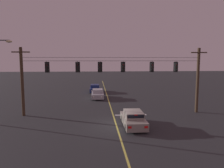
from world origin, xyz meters
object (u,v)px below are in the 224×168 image
Objects in this scene: traffic_light_leftmost at (47,67)px; traffic_light_left_inner at (78,67)px; car_waiting_near_lane at (133,119)px; traffic_light_rightmost at (152,67)px; car_oncoming_lead at (98,94)px; traffic_light_far_right at (176,67)px; traffic_light_centre at (100,67)px; car_oncoming_trailing at (95,89)px; traffic_light_right_inner at (123,67)px.

traffic_light_left_inner is at bearing 0.00° from traffic_light_leftmost.
traffic_light_rightmost is at bearing 57.44° from car_waiting_near_lane.
car_waiting_near_lane is 14.31m from car_oncoming_lead.
traffic_light_far_right is (10.66, 0.00, 0.00)m from traffic_light_left_inner.
traffic_light_rightmost is at bearing 0.00° from traffic_light_left_inner.
traffic_light_centre is at bearing 122.51° from car_waiting_near_lane.
traffic_light_left_inner is 1.00× the size of traffic_light_far_right.
car_oncoming_lead is (-8.51, 9.58, -4.46)m from traffic_light_far_right.
traffic_light_leftmost is 13.83m from traffic_light_far_right.
traffic_light_leftmost is 1.00× the size of traffic_light_centre.
traffic_light_centre reaches higher than car_oncoming_trailing.
car_oncoming_trailing is (-3.46, 20.22, -0.00)m from car_waiting_near_lane.
car_oncoming_lead is (-2.68, 9.58, -4.46)m from traffic_light_right_inner.
traffic_light_rightmost reaches higher than car_oncoming_trailing.
traffic_light_left_inner reaches higher than car_oncoming_lead.
traffic_light_leftmost is at bearing -107.16° from car_oncoming_trailing.
car_oncoming_trailing is at bearing 99.71° from car_waiting_near_lane.
traffic_light_centre is 0.28× the size of car_oncoming_lead.
car_oncoming_lead is at bearing 102.20° from car_waiting_near_lane.
traffic_light_leftmost is 1.00× the size of traffic_light_left_inner.
traffic_light_leftmost is 10.43m from car_waiting_near_lane.
traffic_light_right_inner and traffic_light_far_right have the same top height.
car_oncoming_trailing is (-0.43, 6.23, 0.00)m from car_oncoming_lead.
traffic_light_left_inner is 10.78m from car_oncoming_lead.
traffic_light_far_right is 8.33m from car_waiting_near_lane.
car_oncoming_lead is at bearing 121.38° from traffic_light_rightmost.
traffic_light_left_inner is 0.28× the size of car_waiting_near_lane.
traffic_light_rightmost is (5.63, 0.00, 0.00)m from traffic_light_centre.
car_waiting_near_lane is (-2.82, -4.41, -4.46)m from traffic_light_rightmost.
traffic_light_rightmost is at bearing 0.00° from traffic_light_centre.
car_waiting_near_lane is at bearing -85.59° from traffic_light_right_inner.
traffic_light_left_inner and traffic_light_far_right have the same top height.
car_oncoming_lead is at bearing 91.28° from traffic_light_centre.
traffic_light_leftmost is at bearing 180.00° from traffic_light_left_inner.
car_waiting_near_lane is (0.34, -4.41, -4.46)m from traffic_light_right_inner.
traffic_light_rightmost is (3.16, 0.00, 0.00)m from traffic_light_right_inner.
traffic_light_leftmost is 3.17m from traffic_light_left_inner.
car_oncoming_lead and car_oncoming_trailing have the same top height.
traffic_light_left_inner is 7.99m from traffic_light_rightmost.
traffic_light_centre is (5.53, 0.00, 0.00)m from traffic_light_leftmost.
traffic_light_rightmost is 1.00× the size of traffic_light_far_right.
car_oncoming_lead is at bearing -86.01° from car_oncoming_trailing.
traffic_light_right_inner is 3.16m from traffic_light_rightmost.
traffic_light_right_inner is at bearing 0.00° from traffic_light_centre.
car_oncoming_trailing is at bearing 119.51° from traffic_light_far_right.
traffic_light_rightmost is 6.87m from car_waiting_near_lane.
traffic_light_centre is 1.00× the size of traffic_light_far_right.
traffic_light_left_inner and traffic_light_rightmost have the same top height.
traffic_light_far_right is (8.30, 0.00, 0.00)m from traffic_light_centre.
car_waiting_near_lane is at bearing -57.49° from traffic_light_centre.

